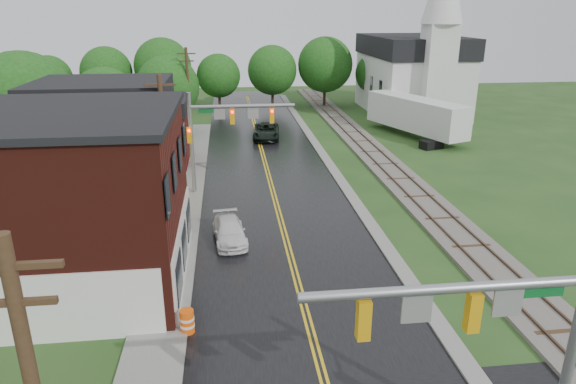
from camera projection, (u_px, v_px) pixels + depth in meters
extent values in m
cube|color=black|center=(269.00, 178.00, 40.23)|extent=(10.00, 90.00, 0.02)
cube|color=gray|center=(325.00, 158.00, 45.51)|extent=(0.80, 70.00, 0.12)
cube|color=gray|center=(184.00, 204.00, 34.87)|extent=(2.40, 50.00, 0.12)
cube|color=#47160F|center=(23.00, 205.00, 23.47)|extent=(14.00, 10.00, 8.00)
cube|color=silver|center=(183.00, 247.00, 25.09)|extent=(0.10, 9.50, 3.00)
cube|color=black|center=(7.00, 115.00, 22.07)|extent=(14.30, 10.30, 0.30)
cube|color=tan|center=(109.00, 156.00, 34.19)|extent=(8.00, 7.00, 6.40)
cube|color=#3F0F0C|center=(145.00, 139.00, 43.06)|extent=(7.00, 6.00, 4.40)
cube|color=silver|center=(410.00, 85.00, 64.66)|extent=(10.00, 16.00, 7.00)
cube|color=black|center=(413.00, 46.00, 63.08)|extent=(10.40, 16.40, 2.40)
cube|color=silver|center=(436.00, 76.00, 56.50)|extent=(3.20, 3.20, 11.00)
cube|color=#59544C|center=(375.00, 155.00, 45.99)|extent=(3.20, 80.00, 0.20)
cube|color=#4C3828|center=(368.00, 154.00, 45.86)|extent=(0.10, 80.00, 0.12)
cube|color=#4C3828|center=(383.00, 154.00, 46.02)|extent=(0.10, 80.00, 0.12)
cylinder|color=gray|center=(569.00, 367.00, 13.46)|extent=(0.28, 0.28, 7.20)
cylinder|color=gray|center=(448.00, 289.00, 12.18)|extent=(7.20, 0.26, 0.26)
cube|color=orange|center=(473.00, 312.00, 12.50)|extent=(0.32, 0.30, 1.05)
cube|color=orange|center=(363.00, 320.00, 12.19)|extent=(0.32, 0.30, 1.05)
cube|color=gray|center=(508.00, 303.00, 12.53)|extent=(0.75, 0.06, 0.75)
cube|color=gray|center=(417.00, 309.00, 12.27)|extent=(0.75, 0.06, 0.75)
cube|color=#0C5926|center=(537.00, 292.00, 12.52)|extent=(1.40, 0.04, 0.30)
cylinder|color=gray|center=(192.00, 145.00, 35.59)|extent=(0.28, 0.28, 7.20)
cylinder|color=gray|center=(242.00, 106.00, 35.12)|extent=(7.20, 0.26, 0.26)
cube|color=orange|center=(232.00, 117.00, 35.27)|extent=(0.32, 0.30, 1.05)
cube|color=orange|center=(272.00, 116.00, 35.58)|extent=(0.32, 0.30, 1.05)
cube|color=gray|center=(219.00, 114.00, 35.11)|extent=(0.75, 0.06, 0.75)
cube|color=gray|center=(253.00, 113.00, 35.37)|extent=(0.75, 0.06, 0.75)
cube|color=#0C5926|center=(209.00, 111.00, 34.95)|extent=(1.40, 0.04, 0.30)
sphere|color=#FF0C0C|center=(232.00, 112.00, 34.99)|extent=(0.20, 0.20, 0.20)
cube|color=#382616|center=(8.00, 266.00, 8.59)|extent=(1.80, 0.12, 0.12)
cube|color=#382616|center=(15.00, 302.00, 8.83)|extent=(1.40, 0.12, 0.12)
cylinder|color=#382616|center=(165.00, 151.00, 30.48)|extent=(0.28, 0.28, 9.00)
cube|color=#382616|center=(160.00, 85.00, 29.17)|extent=(1.80, 0.12, 0.12)
cube|color=#382616|center=(161.00, 97.00, 29.40)|extent=(1.40, 0.12, 0.12)
cylinder|color=#382616|center=(189.00, 94.00, 51.05)|extent=(0.28, 0.28, 9.00)
cube|color=#382616|center=(186.00, 54.00, 49.74)|extent=(1.80, 0.12, 0.12)
cube|color=#382616|center=(187.00, 61.00, 49.98)|extent=(1.40, 0.12, 0.12)
cylinder|color=black|center=(34.00, 157.00, 39.52)|extent=(0.36, 0.36, 3.42)
sphere|color=#154413|center=(25.00, 103.00, 38.12)|extent=(7.60, 7.60, 7.60)
sphere|color=#154413|center=(33.00, 113.00, 38.04)|extent=(5.32, 5.32, 5.32)
cylinder|color=black|center=(110.00, 136.00, 47.57)|extent=(0.36, 0.36, 2.70)
sphere|color=#154413|center=(105.00, 101.00, 46.46)|extent=(6.00, 6.00, 6.00)
sphere|color=#154413|center=(112.00, 107.00, 46.33)|extent=(4.20, 4.20, 4.20)
cylinder|color=black|center=(171.00, 121.00, 53.71)|extent=(0.36, 0.36, 2.88)
sphere|color=#154413|center=(168.00, 87.00, 52.53)|extent=(6.40, 6.40, 6.40)
sphere|color=#154413|center=(174.00, 93.00, 52.41)|extent=(4.48, 4.48, 4.48)
imported|color=black|center=(266.00, 131.00, 52.01)|extent=(3.10, 5.78, 1.54)
imported|color=white|center=(229.00, 231.00, 29.00)|extent=(2.14, 4.35, 1.22)
cube|color=black|center=(431.00, 144.00, 48.50)|extent=(2.35, 1.85, 0.80)
cylinder|color=gray|center=(404.00, 126.00, 55.93)|extent=(0.16, 0.16, 0.80)
cube|color=silver|center=(415.00, 114.00, 52.29)|extent=(7.04, 12.87, 3.18)
cylinder|color=#F6530A|center=(187.00, 322.00, 20.80)|extent=(0.59, 0.59, 1.03)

